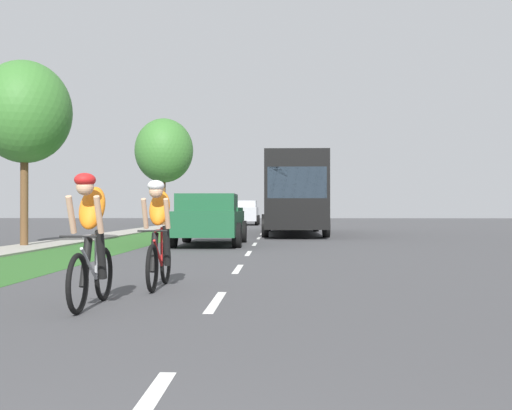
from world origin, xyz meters
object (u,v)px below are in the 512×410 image
(bus_black, at_px, (293,192))
(street_tree_near, at_px, (24,112))
(suv_silver, at_px, (245,212))
(street_tree_far, at_px, (164,151))
(cyclist_trailing, at_px, (159,233))
(pickup_dark_green, at_px, (209,220))
(cyclist_lead, at_px, (91,239))

(bus_black, height_order, street_tree_near, street_tree_near)
(suv_silver, bearing_deg, street_tree_far, -160.45)
(cyclist_trailing, height_order, suv_silver, suv_silver)
(cyclist_trailing, relative_size, street_tree_far, 0.23)
(bus_black, relative_size, street_tree_far, 1.52)
(bus_black, distance_m, street_tree_near, 13.69)
(street_tree_near, xyz_separation_m, street_tree_far, (-0.29, 25.19, 1.18))
(pickup_dark_green, distance_m, bus_black, 9.83)
(cyclist_trailing, distance_m, suv_silver, 37.11)
(cyclist_trailing, relative_size, pickup_dark_green, 0.34)
(cyclist_trailing, distance_m, pickup_dark_green, 11.07)
(cyclist_lead, xyz_separation_m, street_tree_near, (-5.62, 11.71, 3.35))
(pickup_dark_green, height_order, bus_black, bus_black)
(suv_silver, relative_size, street_tree_near, 0.82)
(pickup_dark_green, bearing_deg, cyclist_lead, -89.96)
(bus_black, height_order, suv_silver, bus_black)
(cyclist_lead, height_order, bus_black, bus_black)
(suv_silver, distance_m, street_tree_near, 27.90)
(bus_black, relative_size, street_tree_near, 2.01)
(cyclist_lead, xyz_separation_m, bus_black, (2.93, 22.18, 1.17))
(bus_black, bearing_deg, cyclist_trailing, -96.91)
(cyclist_lead, bearing_deg, cyclist_trailing, 75.58)
(pickup_dark_green, bearing_deg, street_tree_far, 103.79)
(cyclist_lead, relative_size, bus_black, 0.15)
(street_tree_far, bearing_deg, cyclist_trailing, -79.71)
(cyclist_lead, bearing_deg, suv_silver, 90.39)
(cyclist_lead, relative_size, street_tree_far, 0.23)
(suv_silver, relative_size, street_tree_far, 0.62)
(cyclist_trailing, bearing_deg, bus_black, 83.09)
(cyclist_lead, xyz_separation_m, street_tree_far, (-5.91, 36.91, 4.52))
(street_tree_far, bearing_deg, cyclist_lead, -80.90)
(street_tree_far, bearing_deg, street_tree_near, -89.35)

